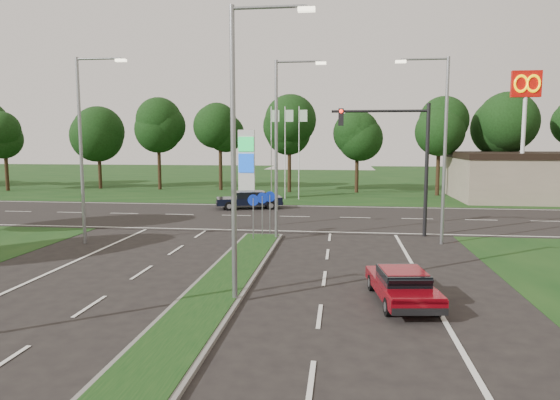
# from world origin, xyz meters

# --- Properties ---
(ground) EXTENTS (160.00, 160.00, 0.00)m
(ground) POSITION_xyz_m (0.00, 0.00, 0.00)
(ground) COLOR black
(ground) RESTS_ON ground
(verge_far) EXTENTS (160.00, 50.00, 0.02)m
(verge_far) POSITION_xyz_m (0.00, 55.00, 0.00)
(verge_far) COLOR #113411
(verge_far) RESTS_ON ground
(cross_road) EXTENTS (160.00, 12.00, 0.02)m
(cross_road) POSITION_xyz_m (0.00, 24.00, 0.00)
(cross_road) COLOR black
(cross_road) RESTS_ON ground
(median_kerb) EXTENTS (2.00, 26.00, 0.12)m
(median_kerb) POSITION_xyz_m (0.00, 4.00, 0.06)
(median_kerb) COLOR slate
(median_kerb) RESTS_ON ground
(commercial_building) EXTENTS (16.00, 9.00, 4.00)m
(commercial_building) POSITION_xyz_m (22.00, 36.00, 2.00)
(commercial_building) COLOR gray
(commercial_building) RESTS_ON ground
(streetlight_median_near) EXTENTS (2.53, 0.22, 9.00)m
(streetlight_median_near) POSITION_xyz_m (1.00, 6.00, 5.08)
(streetlight_median_near) COLOR gray
(streetlight_median_near) RESTS_ON ground
(streetlight_median_far) EXTENTS (2.53, 0.22, 9.00)m
(streetlight_median_far) POSITION_xyz_m (1.00, 16.00, 5.08)
(streetlight_median_far) COLOR gray
(streetlight_median_far) RESTS_ON ground
(streetlight_left_far) EXTENTS (2.53, 0.22, 9.00)m
(streetlight_left_far) POSITION_xyz_m (-8.30, 14.00, 5.08)
(streetlight_left_far) COLOR gray
(streetlight_left_far) RESTS_ON ground
(streetlight_right_far) EXTENTS (2.53, 0.22, 9.00)m
(streetlight_right_far) POSITION_xyz_m (8.80, 16.00, 5.08)
(streetlight_right_far) COLOR gray
(streetlight_right_far) RESTS_ON ground
(traffic_signal) EXTENTS (5.10, 0.42, 7.00)m
(traffic_signal) POSITION_xyz_m (7.19, 18.00, 4.65)
(traffic_signal) COLOR black
(traffic_signal) RESTS_ON ground
(median_signs) EXTENTS (1.16, 1.76, 2.38)m
(median_signs) POSITION_xyz_m (0.00, 16.40, 1.71)
(median_signs) COLOR gray
(median_signs) RESTS_ON ground
(gas_pylon) EXTENTS (5.80, 1.26, 8.00)m
(gas_pylon) POSITION_xyz_m (-3.79, 33.05, 3.20)
(gas_pylon) COLOR silver
(gas_pylon) RESTS_ON ground
(mcdonalds_sign) EXTENTS (2.20, 0.47, 10.40)m
(mcdonalds_sign) POSITION_xyz_m (18.00, 31.97, 7.99)
(mcdonalds_sign) COLOR silver
(mcdonalds_sign) RESTS_ON ground
(treeline_far) EXTENTS (6.00, 6.00, 9.90)m
(treeline_far) POSITION_xyz_m (0.10, 39.93, 6.83)
(treeline_far) COLOR black
(treeline_far) RESTS_ON ground
(red_sedan) EXTENTS (2.09, 4.05, 1.07)m
(red_sedan) POSITION_xyz_m (6.00, 6.59, 0.57)
(red_sedan) COLOR maroon
(red_sedan) RESTS_ON ground
(navy_sedan) EXTENTS (5.15, 3.20, 1.32)m
(navy_sedan) POSITION_xyz_m (-2.76, 27.60, 0.71)
(navy_sedan) COLOR black
(navy_sedan) RESTS_ON ground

